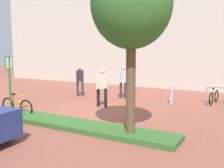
% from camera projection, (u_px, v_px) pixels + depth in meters
% --- Properties ---
extents(ground_plane, '(60.00, 60.00, 0.00)m').
position_uv_depth(ground_plane, '(90.00, 111.00, 11.21)').
color(ground_plane, brown).
extents(building_facade, '(28.00, 1.20, 10.00)m').
position_uv_depth(building_facade, '(159.00, 14.00, 17.82)').
color(building_facade, beige).
rests_on(building_facade, ground).
extents(planter_strip, '(7.00, 1.10, 0.16)m').
position_uv_depth(planter_strip, '(76.00, 125.00, 8.77)').
color(planter_strip, '#336028').
rests_on(planter_strip, ground).
extents(tree_sidewalk, '(2.30, 2.30, 5.12)m').
position_uv_depth(tree_sidewalk, '(131.00, 5.00, 7.29)').
color(tree_sidewalk, brown).
rests_on(tree_sidewalk, ground).
extents(parking_sign_post, '(0.08, 0.36, 2.37)m').
position_uv_depth(parking_sign_post, '(10.00, 77.00, 10.13)').
color(parking_sign_post, '#2D7238').
rests_on(parking_sign_post, ground).
extents(bike_at_sign, '(1.68, 0.42, 0.86)m').
position_uv_depth(bike_at_sign, '(17.00, 106.00, 10.43)').
color(bike_at_sign, black).
rests_on(bike_at_sign, ground).
extents(bollard_steel, '(0.16, 0.16, 0.90)m').
position_uv_depth(bollard_steel, '(171.00, 94.00, 12.65)').
color(bollard_steel, '#ADADB2').
rests_on(bollard_steel, ground).
extents(person_casual_tan, '(0.51, 0.57, 1.72)m').
position_uv_depth(person_casual_tan, '(102.00, 86.00, 11.82)').
color(person_casual_tan, black).
rests_on(person_casual_tan, ground).
extents(person_shirt_blue, '(0.38, 0.57, 1.72)m').
position_uv_depth(person_shirt_blue, '(123.00, 80.00, 14.00)').
color(person_shirt_blue, '#2D2D38').
rests_on(person_shirt_blue, ground).
extents(person_suited_dark, '(0.33, 0.61, 1.72)m').
position_uv_depth(person_suited_dark, '(80.00, 79.00, 14.65)').
color(person_suited_dark, '#383342').
rests_on(person_suited_dark, ground).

